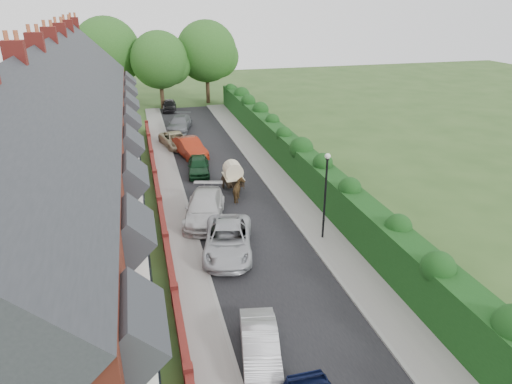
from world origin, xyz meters
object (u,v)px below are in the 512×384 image
(car_beige, at_px, (176,140))
(car_grey, at_px, (180,123))
(car_white, at_px, (205,208))
(car_silver_a, at_px, (260,346))
(car_green, at_px, (199,166))
(horse, at_px, (239,191))
(car_black, at_px, (169,105))
(car_silver_b, at_px, (228,240))
(lamppost, at_px, (326,186))
(horse_cart, at_px, (233,174))
(car_red, at_px, (190,147))

(car_beige, xyz_separation_m, car_grey, (0.98, 5.60, 0.09))
(car_white, height_order, car_grey, car_white)
(car_silver_a, height_order, car_green, car_green)
(car_beige, height_order, horse, horse)
(car_beige, xyz_separation_m, car_black, (0.68, 14.80, 0.03))
(car_silver_b, height_order, car_green, car_silver_b)
(car_silver_b, xyz_separation_m, car_black, (-0.19, 34.69, -0.08))
(car_beige, bearing_deg, car_silver_a, -101.26)
(lamppost, relative_size, car_grey, 1.01)
(car_white, relative_size, horse, 3.21)
(car_silver_a, distance_m, horse, 14.88)
(lamppost, bearing_deg, horse, 117.98)
(car_silver_b, xyz_separation_m, horse_cart, (2.09, 8.42, 0.48))
(car_grey, distance_m, horse, 19.04)
(lamppost, bearing_deg, car_beige, 107.91)
(lamppost, height_order, car_silver_b, lamppost)
(car_silver_b, distance_m, horse, 6.88)
(car_beige, distance_m, horse_cart, 11.86)
(car_white, distance_m, horse, 3.59)
(car_silver_b, xyz_separation_m, car_grey, (0.10, 25.49, -0.02))
(car_silver_b, xyz_separation_m, car_red, (0.06, 16.83, 0.03))
(car_beige, xyz_separation_m, horse, (2.97, -13.33, 0.08))
(car_silver_a, xyz_separation_m, car_grey, (0.52, 33.60, 0.09))
(car_silver_b, relative_size, car_green, 1.36)
(car_green, bearing_deg, horse, -64.43)
(car_white, height_order, car_green, car_white)
(car_green, bearing_deg, horse_cart, -56.55)
(horse, bearing_deg, horse_cart, -73.39)
(lamppost, xyz_separation_m, car_grey, (-5.42, 25.40, -2.55))
(car_silver_b, bearing_deg, car_green, 102.40)
(car_white, relative_size, car_black, 1.38)
(car_red, bearing_deg, car_white, -106.82)
(car_white, bearing_deg, horse_cart, 72.12)
(car_silver_b, bearing_deg, lamppost, 14.10)
(horse, height_order, horse_cart, horse_cart)
(lamppost, height_order, car_silver_a, lamppost)
(car_beige, height_order, car_grey, car_grey)
(car_green, bearing_deg, lamppost, -59.26)
(car_grey, bearing_deg, lamppost, -63.06)
(car_red, distance_m, car_grey, 8.65)
(car_white, relative_size, horse_cart, 1.84)
(car_grey, distance_m, horse_cart, 17.19)
(lamppost, xyz_separation_m, car_white, (-6.14, 4.11, -2.49))
(car_green, bearing_deg, car_black, 97.94)
(car_silver_a, height_order, car_white, car_white)
(car_silver_b, bearing_deg, car_red, 102.97)
(car_silver_b, relative_size, car_white, 0.99)
(car_beige, distance_m, car_black, 14.82)
(car_black, bearing_deg, horse_cart, -79.57)
(car_green, distance_m, car_grey, 13.20)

